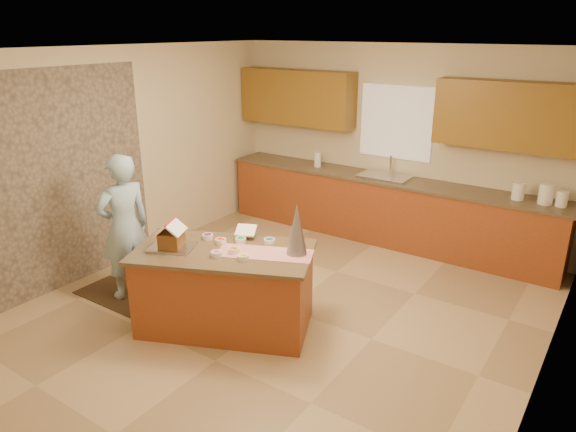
# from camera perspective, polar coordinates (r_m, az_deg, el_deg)

# --- Properties ---
(floor) EXTENTS (5.50, 5.50, 0.00)m
(floor) POSITION_cam_1_polar(r_m,az_deg,el_deg) (5.81, -0.30, -10.07)
(floor) COLOR tan
(floor) RESTS_ON ground
(ceiling) EXTENTS (5.50, 5.50, 0.00)m
(ceiling) POSITION_cam_1_polar(r_m,az_deg,el_deg) (5.04, -0.36, 17.59)
(ceiling) COLOR silver
(ceiling) RESTS_ON floor
(wall_back) EXTENTS (5.50, 5.50, 0.00)m
(wall_back) POSITION_cam_1_polar(r_m,az_deg,el_deg) (7.63, 11.58, 7.72)
(wall_back) COLOR beige
(wall_back) RESTS_ON floor
(wall_front) EXTENTS (5.50, 5.50, 0.00)m
(wall_front) POSITION_cam_1_polar(r_m,az_deg,el_deg) (3.54, -26.77, -8.37)
(wall_front) COLOR beige
(wall_front) RESTS_ON floor
(wall_left) EXTENTS (5.50, 5.50, 0.00)m
(wall_left) POSITION_cam_1_polar(r_m,az_deg,el_deg) (6.95, -17.66, 6.03)
(wall_left) COLOR beige
(wall_left) RESTS_ON floor
(wall_right) EXTENTS (5.50, 5.50, 0.00)m
(wall_right) POSITION_cam_1_polar(r_m,az_deg,el_deg) (4.44, 27.33, -2.86)
(wall_right) COLOR beige
(wall_right) RESTS_ON floor
(stone_accent) EXTENTS (0.00, 2.50, 2.50)m
(stone_accent) POSITION_cam_1_polar(r_m,az_deg,el_deg) (6.51, -22.90, 3.60)
(stone_accent) COLOR gray
(stone_accent) RESTS_ON wall_left
(window_curtain) EXTENTS (1.05, 0.03, 1.00)m
(window_curtain) POSITION_cam_1_polar(r_m,az_deg,el_deg) (7.54, 11.64, 9.91)
(window_curtain) COLOR white
(window_curtain) RESTS_ON wall_back
(back_counter_base) EXTENTS (4.80, 0.60, 0.88)m
(back_counter_base) POSITION_cam_1_polar(r_m,az_deg,el_deg) (7.60, 10.22, 0.63)
(back_counter_base) COLOR brown
(back_counter_base) RESTS_ON floor
(back_counter_top) EXTENTS (4.85, 0.63, 0.04)m
(back_counter_top) POSITION_cam_1_polar(r_m,az_deg,el_deg) (7.46, 10.43, 3.97)
(back_counter_top) COLOR brown
(back_counter_top) RESTS_ON back_counter_base
(upper_cabinet_left) EXTENTS (1.85, 0.35, 0.80)m
(upper_cabinet_left) POSITION_cam_1_polar(r_m,az_deg,el_deg) (8.10, 0.97, 12.74)
(upper_cabinet_left) COLOR brown
(upper_cabinet_left) RESTS_ON wall_back
(upper_cabinet_right) EXTENTS (1.85, 0.35, 0.80)m
(upper_cabinet_right) POSITION_cam_1_polar(r_m,az_deg,el_deg) (6.92, 23.32, 9.95)
(upper_cabinet_right) COLOR brown
(upper_cabinet_right) RESTS_ON wall_back
(sink) EXTENTS (0.70, 0.45, 0.12)m
(sink) POSITION_cam_1_polar(r_m,az_deg,el_deg) (7.47, 10.43, 3.89)
(sink) COLOR silver
(sink) RESTS_ON back_counter_top
(faucet) EXTENTS (0.03, 0.03, 0.28)m
(faucet) POSITION_cam_1_polar(r_m,az_deg,el_deg) (7.58, 11.07, 5.43)
(faucet) COLOR silver
(faucet) RESTS_ON back_counter_top
(island_base) EXTENTS (1.85, 1.43, 0.81)m
(island_base) POSITION_cam_1_polar(r_m,az_deg,el_deg) (5.36, -6.84, -8.04)
(island_base) COLOR brown
(island_base) RESTS_ON floor
(island_top) EXTENTS (1.95, 1.52, 0.04)m
(island_top) POSITION_cam_1_polar(r_m,az_deg,el_deg) (5.17, -7.03, -3.89)
(island_top) COLOR brown
(island_top) RESTS_ON island_base
(table_runner) EXTENTS (0.98, 0.67, 0.01)m
(table_runner) POSITION_cam_1_polar(r_m,az_deg,el_deg) (5.06, -2.55, -4.04)
(table_runner) COLOR #AF0C11
(table_runner) RESTS_ON island_top
(baking_tray) EXTENTS (0.51, 0.46, 0.02)m
(baking_tray) POSITION_cam_1_polar(r_m,az_deg,el_deg) (5.29, -12.45, -3.32)
(baking_tray) COLOR silver
(baking_tray) RESTS_ON island_top
(cookbook) EXTENTS (0.25, 0.23, 0.09)m
(cookbook) POSITION_cam_1_polar(r_m,az_deg,el_deg) (5.41, -4.59, -1.56)
(cookbook) COLOR white
(cookbook) RESTS_ON island_top
(tinsel_tree) EXTENTS (0.27, 0.27, 0.51)m
(tinsel_tree) POSITION_cam_1_polar(r_m,az_deg,el_deg) (4.95, 0.96, -1.44)
(tinsel_tree) COLOR #A3A2AD
(tinsel_tree) RESTS_ON island_top
(rug) EXTENTS (1.11, 0.72, 0.01)m
(rug) POSITION_cam_1_polar(r_m,az_deg,el_deg) (6.39, -16.83, -7.99)
(rug) COLOR black
(rug) RESTS_ON floor
(boy) EXTENTS (0.53, 0.68, 1.64)m
(boy) POSITION_cam_1_polar(r_m,az_deg,el_deg) (6.03, -17.30, -1.17)
(boy) COLOR #91B5CE
(boy) RESTS_ON rug
(canister_a) EXTENTS (0.15, 0.15, 0.20)m
(canister_a) POSITION_cam_1_polar(r_m,az_deg,el_deg) (6.95, 23.69, 2.47)
(canister_a) COLOR white
(canister_a) RESTS_ON back_counter_top
(canister_b) EXTENTS (0.17, 0.17, 0.24)m
(canister_b) POSITION_cam_1_polar(r_m,az_deg,el_deg) (6.90, 26.18, 2.15)
(canister_b) COLOR white
(canister_b) RESTS_ON back_counter_top
(canister_c) EXTENTS (0.13, 0.13, 0.19)m
(canister_c) POSITION_cam_1_polar(r_m,az_deg,el_deg) (6.89, 27.55, 1.66)
(canister_c) COLOR white
(canister_c) RESTS_ON back_counter_top
(paper_towel) EXTENTS (0.10, 0.10, 0.22)m
(paper_towel) POSITION_cam_1_polar(r_m,az_deg,el_deg) (7.91, 3.24, 6.15)
(paper_towel) COLOR white
(paper_towel) RESTS_ON back_counter_top
(gingerbread_house) EXTENTS (0.33, 0.34, 0.26)m
(gingerbread_house) POSITION_cam_1_polar(r_m,az_deg,el_deg) (5.25, -12.53, -2.23)
(gingerbread_house) COLOR brown
(gingerbread_house) RESTS_ON baking_tray
(candy_bowls) EXTENTS (0.74, 0.65, 0.05)m
(candy_bowls) POSITION_cam_1_polar(r_m,az_deg,el_deg) (5.19, -5.97, -3.21)
(candy_bowls) COLOR yellow
(candy_bowls) RESTS_ON island_top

